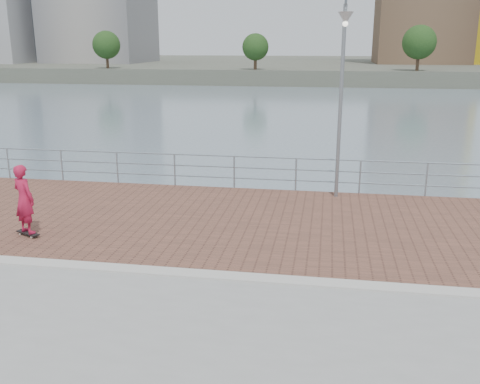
# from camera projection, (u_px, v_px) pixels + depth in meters

# --- Properties ---
(water) EXTENTS (400.00, 400.00, 0.00)m
(water) POSITION_uv_depth(u_px,v_px,m) (225.00, 361.00, 11.69)
(water) COLOR slate
(water) RESTS_ON ground
(brick_lane) EXTENTS (40.00, 6.80, 0.02)m
(brick_lane) POSITION_uv_depth(u_px,v_px,m) (250.00, 222.00, 14.56)
(brick_lane) COLOR brown
(brick_lane) RESTS_ON seawall
(curb) EXTENTS (40.00, 0.40, 0.06)m
(curb) POSITION_uv_depth(u_px,v_px,m) (224.00, 276.00, 11.14)
(curb) COLOR #B7B5AD
(curb) RESTS_ON seawall
(far_shore) EXTENTS (320.00, 95.00, 2.50)m
(far_shore) POSITION_uv_depth(u_px,v_px,m) (323.00, 66.00, 127.69)
(far_shore) COLOR #4C5142
(far_shore) RESTS_ON ground
(guardrail) EXTENTS (39.06, 0.06, 1.13)m
(guardrail) POSITION_uv_depth(u_px,v_px,m) (265.00, 169.00, 17.61)
(guardrail) COLOR #8C9EA8
(guardrail) RESTS_ON brick_lane
(street_lamp) EXTENTS (0.43, 1.24, 5.83)m
(street_lamp) POSITION_uv_depth(u_px,v_px,m) (343.00, 63.00, 15.42)
(street_lamp) COLOR gray
(street_lamp) RESTS_ON brick_lane
(skateboard) EXTENTS (0.74, 0.47, 0.08)m
(skateboard) POSITION_uv_depth(u_px,v_px,m) (28.00, 233.00, 13.49)
(skateboard) COLOR black
(skateboard) RESTS_ON brick_lane
(skateboarder) EXTENTS (0.76, 0.65, 1.75)m
(skateboarder) POSITION_uv_depth(u_px,v_px,m) (24.00, 199.00, 13.25)
(skateboarder) COLOR #AD1739
(skateboarder) RESTS_ON skateboard
(shoreline_trees) EXTENTS (144.68, 5.09, 6.79)m
(shoreline_trees) POSITION_uv_depth(u_px,v_px,m) (391.00, 44.00, 81.36)
(shoreline_trees) COLOR #473323
(shoreline_trees) RESTS_ON far_shore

